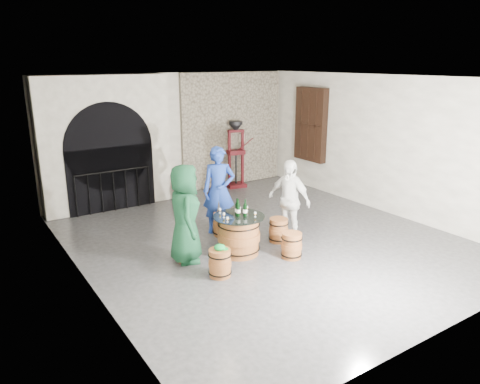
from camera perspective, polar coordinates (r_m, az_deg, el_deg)
ground at (r=9.34m, az=2.76°, el=-5.87°), size 8.00×8.00×0.00m
wall_back at (r=12.26m, az=-8.31°, el=7.11°), size 8.00×0.00×8.00m
wall_front at (r=6.23m, az=25.23°, el=-3.29°), size 8.00×0.00×8.00m
wall_left at (r=7.41m, az=-19.51°, el=0.29°), size 0.00×8.00×8.00m
wall_right at (r=11.26m, az=17.49°, el=5.72°), size 0.00×8.00×8.00m
ceiling at (r=8.66m, az=3.05°, el=14.14°), size 8.00×8.00×0.00m
stone_facing_panel at (r=13.06m, az=-0.99°, el=7.84°), size 3.20×0.12×3.18m
arched_opening at (r=11.35m, az=-16.46°, el=5.79°), size 3.10×0.60×3.19m
shuttered_window at (r=12.77m, az=8.85°, el=8.36°), size 0.23×1.10×2.00m
barrel_table at (r=8.52m, az=-0.15°, el=-5.42°), size 0.97×0.97×0.75m
barrel_stool_left at (r=8.34m, az=-6.67°, el=-7.01°), size 0.40×0.40×0.48m
barrel_stool_far at (r=9.44m, az=-2.23°, el=-4.06°), size 0.40×0.40×0.48m
barrel_stool_right at (r=9.15m, az=4.86°, el=-4.79°), size 0.40×0.40×0.48m
barrel_stool_near_right at (r=8.45m, az=6.50°, el=-6.69°), size 0.40×0.40×0.48m
barrel_stool_near_left at (r=7.72m, az=-2.54°, el=-8.89°), size 0.40×0.40×0.48m
green_cap at (r=7.60m, az=-2.54°, el=-6.96°), size 0.23×0.19×0.10m
person_green at (r=8.10m, az=-6.92°, el=-2.74°), size 0.85×1.02×1.79m
person_blue at (r=9.42m, az=-2.68°, el=0.21°), size 0.80×0.71×1.83m
person_white at (r=9.12m, az=6.15°, el=-1.00°), size 0.65×1.04×1.65m
wine_bottle_left at (r=8.34m, az=-0.22°, el=-2.20°), size 0.08×0.08×0.32m
wine_bottle_center at (r=8.34m, az=0.65°, el=-2.20°), size 0.08×0.08×0.32m
wine_bottle_right at (r=8.39m, az=-0.37°, el=-2.09°), size 0.08×0.08×0.32m
tasting_glass_a at (r=8.07m, az=-1.59°, el=-3.47°), size 0.05×0.05×0.10m
tasting_glass_b at (r=8.65m, az=0.89°, el=-2.08°), size 0.05×0.05×0.10m
tasting_glass_c at (r=8.54m, az=-2.53°, el=-2.35°), size 0.05×0.05×0.10m
tasting_glass_d at (r=8.60m, az=-0.04°, el=-2.19°), size 0.05×0.05×0.10m
tasting_glass_e at (r=8.32m, az=1.92°, el=-2.84°), size 0.05×0.05×0.10m
tasting_glass_f at (r=8.29m, az=-2.04°, el=-2.93°), size 0.05×0.05×0.10m
side_barrel at (r=11.66m, az=-6.77°, el=0.31°), size 0.50×0.50×0.67m
corking_press at (r=12.83m, az=-0.51°, el=5.39°), size 0.79×0.51×1.88m
control_box at (r=13.17m, az=0.13°, el=6.81°), size 0.18×0.10×0.22m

